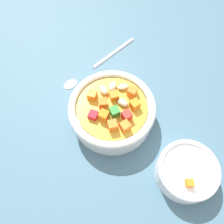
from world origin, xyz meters
The scene contains 4 objects.
ground_plane centered at (0.00, 0.00, -1.00)cm, with size 140.00×140.00×2.00cm, color #42667A.
soup_bowl_main centered at (0.00, -0.02, 2.88)cm, with size 16.43×16.43×6.37cm.
spoon centered at (13.37, -0.17, 0.46)cm, with size 10.32×19.46×1.00cm.
side_bowl_small centered at (-14.73, -8.92, 2.18)cm, with size 10.50×10.50×4.79cm.
Camera 1 is at (-19.84, 6.20, 43.48)cm, focal length 38.14 mm.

